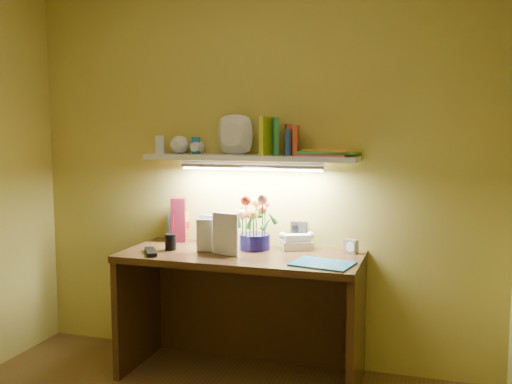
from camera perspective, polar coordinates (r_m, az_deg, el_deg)
desk at (r=3.45m, az=-1.51°, el=-12.24°), size 1.40×0.60×0.75m
flower_bouquet at (r=3.42m, az=-0.13°, el=-3.08°), size 0.23×0.23×0.32m
telephone at (r=3.45m, az=4.07°, el=-4.87°), size 0.22×0.19×0.11m
desk_clock at (r=3.38m, az=9.46°, el=-5.38°), size 0.09×0.07×0.08m
whisky_bottle at (r=3.73m, az=-7.39°, el=-3.00°), size 0.08×0.08×0.24m
whisky_box at (r=3.70m, az=-7.76°, el=-2.76°), size 0.12×0.12×0.28m
pen_cup at (r=3.45m, az=-8.54°, el=-4.42°), size 0.08×0.08×0.16m
art_card at (r=3.60m, az=-4.66°, el=-3.79°), size 0.18×0.10×0.18m
tv_remote at (r=3.38m, az=-10.49°, el=-5.91°), size 0.16×0.20×0.02m
blue_folder at (r=3.09m, az=6.67°, el=-7.13°), size 0.35×0.29×0.01m
desk_book_a at (r=3.39m, az=-5.98°, el=-4.32°), size 0.15×0.03×0.19m
desk_book_b at (r=3.33m, az=-4.35°, el=-4.05°), size 0.18×0.07×0.25m
wall_shelf at (r=3.44m, az=-0.33°, el=4.06°), size 1.32×0.32×0.26m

